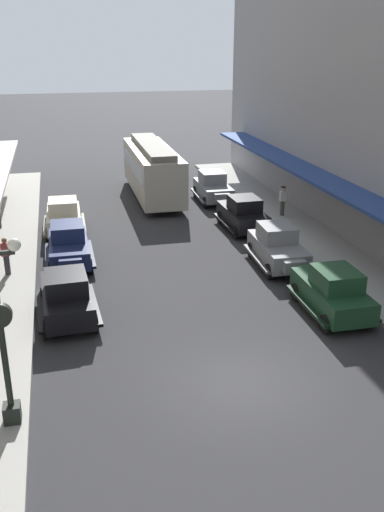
# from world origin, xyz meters

# --- Properties ---
(ground_plane) EXTENTS (200.00, 200.00, 0.00)m
(ground_plane) POSITION_xyz_m (0.00, 0.00, 0.00)
(ground_plane) COLOR #2D2D30
(parked_car_0) EXTENTS (2.14, 4.26, 1.84)m
(parked_car_0) POSITION_xyz_m (-4.52, 10.89, 0.94)
(parked_car_0) COLOR #19234C
(parked_car_0) RESTS_ON ground
(parked_car_1) EXTENTS (2.20, 4.28, 1.84)m
(parked_car_1) POSITION_xyz_m (4.71, 3.56, 0.94)
(parked_car_1) COLOR #193D23
(parked_car_1) RESTS_ON ground
(parked_car_2) EXTENTS (2.20, 4.28, 1.84)m
(parked_car_2) POSITION_xyz_m (-4.61, 15.54, 0.94)
(parked_car_2) COLOR beige
(parked_car_2) RESTS_ON ground
(parked_car_3) EXTENTS (2.28, 4.31, 1.84)m
(parked_car_3) POSITION_xyz_m (-4.77, 5.45, 0.94)
(parked_car_3) COLOR black
(parked_car_3) RESTS_ON ground
(parked_car_5) EXTENTS (2.22, 4.29, 1.84)m
(parked_car_5) POSITION_xyz_m (4.62, 19.63, 0.94)
(parked_car_5) COLOR slate
(parked_car_5) RESTS_ON ground
(parked_car_6) EXTENTS (2.30, 4.32, 1.84)m
(parked_car_6) POSITION_xyz_m (4.53, 8.51, 0.94)
(parked_car_6) COLOR slate
(parked_car_6) RESTS_ON ground
(parked_car_7) EXTENTS (2.20, 4.28, 1.84)m
(parked_car_7) POSITION_xyz_m (4.64, 13.77, 0.94)
(parked_car_7) COLOR black
(parked_car_7) RESTS_ON ground
(streetcar) EXTENTS (2.58, 9.62, 3.46)m
(streetcar) POSITION_xyz_m (1.13, 21.43, 1.90)
(streetcar) COLOR #ADA899
(streetcar) RESTS_ON ground
(lamp_post_with_clock) EXTENTS (1.42, 0.44, 5.16)m
(lamp_post_with_clock) POSITION_xyz_m (-6.40, -0.49, 2.99)
(lamp_post_with_clock) COLOR black
(lamp_post_with_clock) RESTS_ON sidewalk_left
(pedestrian_0) EXTENTS (0.36, 0.24, 1.64)m
(pedestrian_0) POSITION_xyz_m (-7.14, 9.91, 0.99)
(pedestrian_0) COLOR #2D2D33
(pedestrian_0) RESTS_ON sidewalk_left
(pedestrian_3) EXTENTS (0.36, 0.28, 1.67)m
(pedestrian_3) POSITION_xyz_m (7.50, 15.28, 1.01)
(pedestrian_3) COLOR #4C4238
(pedestrian_3) RESTS_ON sidewalk_right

